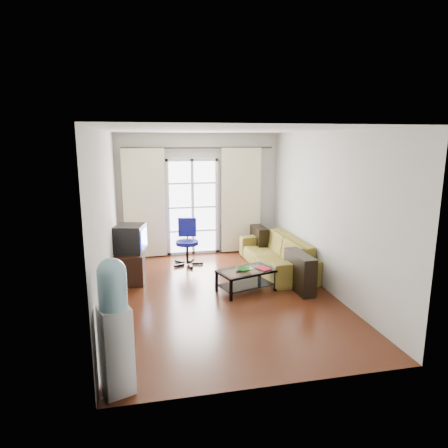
# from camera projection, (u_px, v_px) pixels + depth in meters

# --- Properties ---
(floor) EXTENTS (5.20, 5.20, 0.00)m
(floor) POSITION_uv_depth(u_px,v_px,m) (223.00, 295.00, 6.71)
(floor) COLOR #542614
(floor) RESTS_ON ground
(ceiling) EXTENTS (5.20, 5.20, 0.00)m
(ceiling) POSITION_uv_depth(u_px,v_px,m) (223.00, 130.00, 6.15)
(ceiling) COLOR white
(ceiling) RESTS_ON wall_back
(wall_back) EXTENTS (3.60, 0.02, 2.70)m
(wall_back) POSITION_uv_depth(u_px,v_px,m) (199.00, 194.00, 8.92)
(wall_back) COLOR silver
(wall_back) RESTS_ON floor
(wall_front) EXTENTS (3.60, 0.02, 2.70)m
(wall_front) POSITION_uv_depth(u_px,v_px,m) (277.00, 264.00, 3.94)
(wall_front) COLOR silver
(wall_front) RESTS_ON floor
(wall_left) EXTENTS (0.02, 5.20, 2.70)m
(wall_left) POSITION_uv_depth(u_px,v_px,m) (107.00, 220.00, 6.06)
(wall_left) COLOR silver
(wall_left) RESTS_ON floor
(wall_right) EXTENTS (0.02, 5.20, 2.70)m
(wall_right) POSITION_uv_depth(u_px,v_px,m) (326.00, 212.00, 6.80)
(wall_right) COLOR silver
(wall_right) RESTS_ON floor
(french_door) EXTENTS (1.16, 0.06, 2.15)m
(french_door) POSITION_uv_depth(u_px,v_px,m) (193.00, 207.00, 8.89)
(french_door) COLOR white
(french_door) RESTS_ON wall_back
(curtain_rod) EXTENTS (3.30, 0.04, 0.04)m
(curtain_rod) POSITION_uv_depth(u_px,v_px,m) (199.00, 148.00, 8.61)
(curtain_rod) COLOR #4C3F2D
(curtain_rod) RESTS_ON wall_back
(curtain_left) EXTENTS (0.90, 0.07, 2.35)m
(curtain_left) POSITION_uv_depth(u_px,v_px,m) (145.00, 204.00, 8.59)
(curtain_left) COLOR #FFFACD
(curtain_left) RESTS_ON curtain_rod
(curtain_right) EXTENTS (0.90, 0.07, 2.35)m
(curtain_right) POSITION_uv_depth(u_px,v_px,m) (241.00, 201.00, 9.03)
(curtain_right) COLOR #FFFACD
(curtain_right) RESTS_ON curtain_rod
(radiator) EXTENTS (0.64, 0.12, 0.64)m
(radiator) POSITION_uv_depth(u_px,v_px,m) (234.00, 238.00, 9.20)
(radiator) COLOR #97979A
(radiator) RESTS_ON floor
(sofa) EXTENTS (2.31, 1.01, 0.66)m
(sofa) POSITION_uv_depth(u_px,v_px,m) (276.00, 253.00, 7.95)
(sofa) COLOR brown
(sofa) RESTS_ON floor
(coffee_table) EXTENTS (1.07, 0.81, 0.39)m
(coffee_table) POSITION_uv_depth(u_px,v_px,m) (246.00, 277.00, 6.81)
(coffee_table) COLOR silver
(coffee_table) RESTS_ON floor
(bowl) EXTENTS (0.38, 0.38, 0.06)m
(bowl) POSITION_uv_depth(u_px,v_px,m) (244.00, 269.00, 6.70)
(bowl) COLOR #338E44
(bowl) RESTS_ON coffee_table
(book) EXTENTS (0.37, 0.39, 0.02)m
(book) POSITION_uv_depth(u_px,v_px,m) (260.00, 270.00, 6.75)
(book) COLOR #B1152B
(book) RESTS_ON coffee_table
(remote) EXTENTS (0.18, 0.09, 0.02)m
(remote) POSITION_uv_depth(u_px,v_px,m) (241.00, 272.00, 6.66)
(remote) COLOR black
(remote) RESTS_ON coffee_table
(tv_stand) EXTENTS (0.56, 0.79, 0.55)m
(tv_stand) POSITION_uv_depth(u_px,v_px,m) (130.00, 267.00, 7.30)
(tv_stand) COLOR black
(tv_stand) RESTS_ON floor
(crt_tv) EXTENTS (0.63, 0.64, 0.49)m
(crt_tv) POSITION_uv_depth(u_px,v_px,m) (129.00, 238.00, 7.24)
(crt_tv) COLOR black
(crt_tv) RESTS_ON tv_stand
(task_chair) EXTENTS (0.75, 0.75, 0.96)m
(task_chair) POSITION_uv_depth(u_px,v_px,m) (187.00, 251.00, 8.28)
(task_chair) COLOR black
(task_chair) RESTS_ON floor
(water_cooler) EXTENTS (0.37, 0.37, 1.44)m
(water_cooler) POSITION_uv_depth(u_px,v_px,m) (115.00, 324.00, 3.98)
(water_cooler) COLOR silver
(water_cooler) RESTS_ON floor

